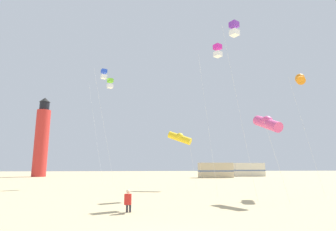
{
  "coord_description": "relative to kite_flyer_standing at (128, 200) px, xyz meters",
  "views": [
    {
      "loc": [
        -0.84,
        -7.54,
        2.36
      ],
      "look_at": [
        0.83,
        9.38,
        5.52
      ],
      "focal_mm": 28.6,
      "sensor_mm": 36.0,
      "label": 1
    }
  ],
  "objects": [
    {
      "name": "kite_flyer_standing",
      "position": [
        0.0,
        0.0,
        0.0
      ],
      "size": [
        0.36,
        0.53,
        1.16
      ],
      "rotation": [
        0.0,
        0.0,
        3.05
      ],
      "color": "red",
      "rests_on": "ground"
    },
    {
      "name": "kite_box_lime",
      "position": [
        -3.29,
        17.42,
        11.42
      ],
      "size": [
        2.94,
        2.94,
        12.64
      ],
      "color": "silver",
      "rests_on": "ground"
    },
    {
      "name": "kite_tube_orange",
      "position": [
        14.12,
        6.72,
        9.01
      ],
      "size": [
        2.17,
        2.51,
        10.33
      ],
      "color": "silver",
      "rests_on": "ground"
    },
    {
      "name": "kite_tube_gold",
      "position": [
        4.48,
        12.72,
        4.48
      ],
      "size": [
        3.03,
        2.6,
        5.8
      ],
      "color": "silver",
      "rests_on": "ground"
    },
    {
      "name": "kite_box_blue",
      "position": [
        -4.04,
        17.22,
        12.5
      ],
      "size": [
        2.7,
        2.23,
        13.72
      ],
      "color": "silver",
      "rests_on": "ground"
    },
    {
      "name": "kite_box_magenta",
      "position": [
        7.32,
        8.03,
        11.9
      ],
      "size": [
        2.02,
        2.48,
        13.12
      ],
      "color": "silver",
      "rests_on": "ground"
    },
    {
      "name": "lighthouse_distant",
      "position": [
        -20.43,
        44.72,
        7.22
      ],
      "size": [
        2.8,
        2.8,
        16.8
      ],
      "color": "red",
      "rests_on": "ground"
    },
    {
      "name": "kite_tube_rainbow",
      "position": [
        9.07,
        3.02,
        4.55
      ],
      "size": [
        1.47,
        2.58,
        5.86
      ],
      "color": "silver",
      "rests_on": "ground"
    },
    {
      "name": "rv_van_cream",
      "position": [
        23.62,
        42.36,
        0.78
      ],
      "size": [
        6.47,
        2.42,
        2.8
      ],
      "rotation": [
        0.0,
        0.0,
        0.01
      ],
      "color": "beige",
      "rests_on": "ground"
    },
    {
      "name": "kite_box_violet",
      "position": [
        7.76,
        4.82,
        12.33
      ],
      "size": [
        1.8,
        1.62,
        13.55
      ],
      "color": "silver",
      "rests_on": "ground"
    },
    {
      "name": "rv_van_tan",
      "position": [
        14.81,
        36.92,
        0.78
      ],
      "size": [
        6.48,
        2.44,
        2.8
      ],
      "rotation": [
        0.0,
        0.0,
        0.02
      ],
      "color": "#C6B28C",
      "rests_on": "ground"
    }
  ]
}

